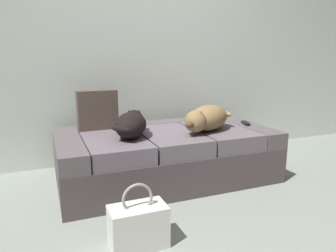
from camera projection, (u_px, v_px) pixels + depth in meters
ground_plane at (231, 240)px, 1.84m from camera, size 10.00×10.00×0.00m
back_wall at (140, 21)px, 3.12m from camera, size 6.40×0.10×2.80m
couch at (166, 155)px, 2.74m from camera, size 1.81×0.95×0.43m
dog_dark at (131, 124)px, 2.48m from camera, size 0.39×0.55×0.20m
dog_tan at (206, 118)px, 2.65m from camera, size 0.59×0.49×0.22m
tv_remote at (246, 123)px, 2.94m from camera, size 0.09×0.16×0.02m
throw_pillow at (97, 110)px, 2.71m from camera, size 0.34×0.13×0.34m
handbag at (138, 225)px, 1.75m from camera, size 0.32×0.18×0.38m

